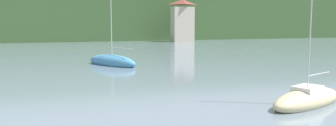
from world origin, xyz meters
name	(u,v)px	position (x,y,z in m)	size (l,w,h in m)	color
wooded_hillside	(73,18)	(-3.31, 149.48, 6.18)	(352.00, 57.29, 38.48)	#38562D
shore_building_central	(182,21)	(22.93, 110.06, 5.26)	(5.59, 3.99, 10.82)	#BCB29E
sailboat_mid_2	(307,99)	(9.23, 41.85, 0.41)	(7.68, 5.05, 11.52)	#CCBC8E
sailboat_far_5	(112,62)	(-0.83, 67.06, 0.45)	(6.40, 8.08, 12.68)	teal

